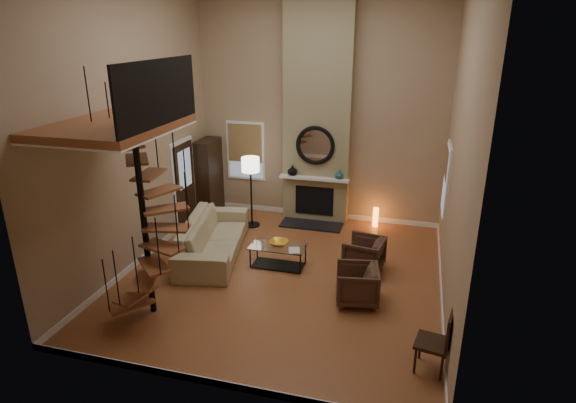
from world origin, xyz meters
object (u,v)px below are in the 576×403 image
(accent_lamp, at_px, (376,217))
(side_chair, at_px, (439,340))
(sofa, at_px, (213,237))
(hutch, at_px, (209,178))
(armchair_near, at_px, (367,255))
(coffee_table, at_px, (278,253))
(floor_lamp, at_px, (251,170))
(armchair_far, at_px, (361,285))

(accent_lamp, xyz_separation_m, side_chair, (1.35, -5.04, 0.28))
(sofa, height_order, accent_lamp, sofa)
(hutch, bearing_deg, side_chair, -41.01)
(armchair_near, xyz_separation_m, coffee_table, (-1.76, -0.28, -0.07))
(floor_lamp, distance_m, side_chair, 6.14)
(hutch, distance_m, side_chair, 7.45)
(armchair_far, distance_m, floor_lamp, 4.24)
(armchair_far, relative_size, coffee_table, 0.65)
(armchair_near, relative_size, accent_lamp, 1.58)
(armchair_far, xyz_separation_m, side_chair, (1.27, -1.53, 0.17))
(armchair_far, bearing_deg, sofa, -118.34)
(coffee_table, height_order, side_chair, side_chair)
(hutch, height_order, armchair_far, hutch)
(sofa, bearing_deg, side_chair, -131.59)
(armchair_near, bearing_deg, sofa, -79.66)
(hutch, relative_size, accent_lamp, 4.19)
(coffee_table, bearing_deg, armchair_far, -27.30)
(floor_lamp, bearing_deg, hutch, 157.30)
(coffee_table, bearing_deg, sofa, 173.09)
(coffee_table, bearing_deg, side_chair, -38.70)
(coffee_table, bearing_deg, floor_lamp, 123.05)
(hutch, distance_m, armchair_near, 4.87)
(hutch, bearing_deg, coffee_table, -43.57)
(coffee_table, distance_m, accent_lamp, 3.10)
(coffee_table, xyz_separation_m, side_chair, (3.06, -2.45, 0.24))
(hutch, relative_size, floor_lamp, 1.13)
(armchair_far, xyz_separation_m, accent_lamp, (-0.08, 3.51, -0.10))
(hutch, relative_size, armchair_near, 2.64)
(accent_lamp, bearing_deg, armchair_near, -88.56)
(accent_lamp, bearing_deg, side_chair, -74.97)
(armchair_far, height_order, accent_lamp, armchair_far)
(hutch, distance_m, accent_lamp, 4.32)
(armchair_near, xyz_separation_m, armchair_far, (0.03, -1.20, 0.00))
(coffee_table, distance_m, side_chair, 3.92)
(armchair_far, distance_m, side_chair, 1.99)
(side_chair, bearing_deg, floor_lamp, 134.69)
(accent_lamp, bearing_deg, armchair_far, -88.62)
(sofa, bearing_deg, armchair_near, -99.94)
(armchair_far, xyz_separation_m, floor_lamp, (-3.01, 2.80, 1.06))
(armchair_near, relative_size, coffee_table, 0.66)
(sofa, height_order, floor_lamp, floor_lamp)
(hutch, bearing_deg, accent_lamp, 2.08)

